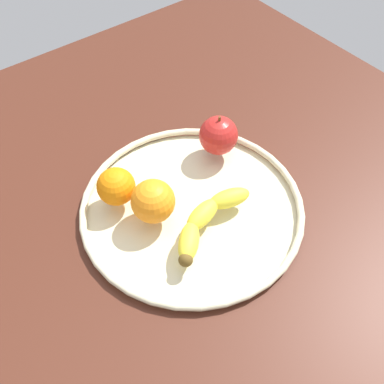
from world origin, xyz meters
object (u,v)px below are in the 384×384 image
(banana, at_px, (206,219))
(apple, at_px, (219,135))
(orange_back_right, at_px, (153,201))
(orange_back_left, at_px, (116,187))
(fruit_bowl, at_px, (192,207))

(banana, xyz_separation_m, apple, (-0.12, -0.12, 0.02))
(banana, distance_m, orange_back_right, 0.09)
(apple, bearing_deg, orange_back_left, -3.44)
(fruit_bowl, distance_m, banana, 0.05)
(orange_back_right, xyz_separation_m, orange_back_left, (0.03, -0.06, -0.00))
(fruit_bowl, bearing_deg, orange_back_left, -42.57)
(apple, relative_size, orange_back_right, 1.10)
(banana, bearing_deg, apple, -150.11)
(orange_back_left, bearing_deg, banana, 121.96)
(orange_back_left, bearing_deg, fruit_bowl, 137.43)
(fruit_bowl, bearing_deg, orange_back_right, -17.40)
(banana, bearing_deg, fruit_bowl, -114.34)
(orange_back_left, bearing_deg, orange_back_right, 114.20)
(apple, bearing_deg, fruit_bowl, 31.84)
(fruit_bowl, xyz_separation_m, orange_back_left, (0.09, -0.08, 0.04))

